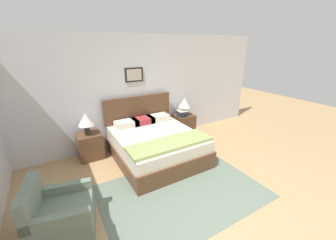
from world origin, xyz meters
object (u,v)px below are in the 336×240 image
Objects in this scene: armchair at (60,216)px; table_lamp_near_window at (86,120)px; bed at (156,144)px; nightstand_by_door at (184,125)px; nightstand_near_window at (90,146)px; table_lamp_by_door at (184,103)px.

armchair is 2.05m from table_lamp_near_window.
bed is 3.36× the size of nightstand_by_door.
nightstand_near_window is at bearing 15.83° from table_lamp_near_window.
bed is 3.36× the size of nightstand_near_window.
table_lamp_by_door is at bearing 131.16° from armchair.
armchair is 1.85× the size of table_lamp_near_window.
bed is at bearing -150.17° from nightstand_by_door.
table_lamp_by_door is at bearing -0.11° from nightstand_near_window.
nightstand_near_window is 1.00× the size of nightstand_by_door.
nightstand_near_window is (0.73, 1.82, 0.00)m from armchair.
table_lamp_by_door reaches higher than nightstand_near_window.
nightstand_near_window is 2.48m from nightstand_by_door.
bed is at bearing -150.16° from table_lamp_by_door.
nightstand_near_window is 2.54m from table_lamp_by_door.
table_lamp_near_window is 2.49m from table_lamp_by_door.
nightstand_near_window is at bearing 180.00° from nightstand_by_door.
table_lamp_by_door reaches higher than armchair.
bed reaches higher than armchair.
table_lamp_by_door is (3.20, 1.82, 0.61)m from armchair.
armchair is at bearing -150.46° from nightstand_by_door.
bed is 2.21× the size of armchair.
table_lamp_near_window and table_lamp_by_door have the same top height.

